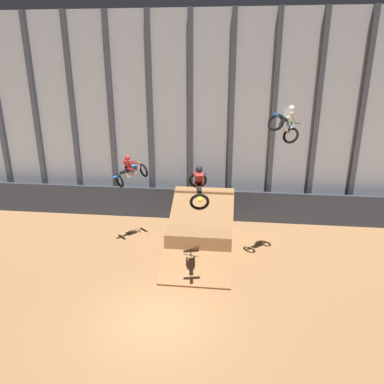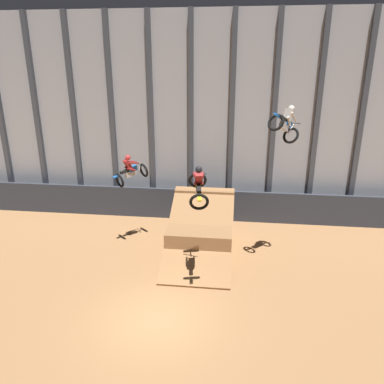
{
  "view_description": "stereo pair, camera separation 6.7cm",
  "coord_description": "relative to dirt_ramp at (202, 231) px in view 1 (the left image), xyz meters",
  "views": [
    {
      "loc": [
        2.58,
        -11.1,
        8.94
      ],
      "look_at": [
        0.68,
        5.21,
        3.21
      ],
      "focal_mm": 35.0,
      "sensor_mm": 36.0,
      "label": 1
    },
    {
      "loc": [
        2.65,
        -11.09,
        8.94
      ],
      "look_at": [
        0.68,
        5.21,
        3.21
      ],
      "focal_mm": 35.0,
      "sensor_mm": 36.0,
      "label": 2
    }
  ],
  "objects": [
    {
      "name": "dirt_ramp",
      "position": [
        0.0,
        0.0,
        0.0
      ],
      "size": [
        3.13,
        5.51,
        2.73
      ],
      "color": "olive",
      "rests_on": "ground_plane"
    },
    {
      "name": "arena_back_wall",
      "position": [
        -1.08,
        4.58,
        4.91
      ],
      "size": [
        32.0,
        0.4,
        11.66
      ],
      "color": "#A3A8B2",
      "rests_on": "ground_plane"
    },
    {
      "name": "lower_barrier",
      "position": [
        -1.08,
        3.57,
        0.0
      ],
      "size": [
        31.36,
        0.2,
        1.85
      ],
      "color": "#2D333D",
      "rests_on": "ground_plane"
    },
    {
      "name": "rider_bike_center_air",
      "position": [
        0.21,
        -3.75,
        3.6
      ],
      "size": [
        0.97,
        1.89,
        1.64
      ],
      "rotation": [
        0.3,
        0.0,
        0.15
      ],
      "color": "black"
    },
    {
      "name": "ground_plane",
      "position": [
        -1.08,
        -5.94,
        -0.92
      ],
      "size": [
        60.0,
        60.0,
        0.0
      ],
      "primitive_type": "plane",
      "color": "#996B42"
    },
    {
      "name": "rider_bike_left_air",
      "position": [
        -3.56,
        0.18,
        2.93
      ],
      "size": [
        1.66,
        1.66,
        1.58
      ],
      "rotation": [
        0.2,
        0.0,
        -0.78
      ],
      "color": "black"
    },
    {
      "name": "rider_bike_right_air",
      "position": [
        3.55,
        -1.15,
        5.58
      ],
      "size": [
        1.61,
        1.77,
        1.67
      ],
      "rotation": [
        -0.51,
        0.0,
        -0.67
      ],
      "color": "black"
    }
  ]
}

